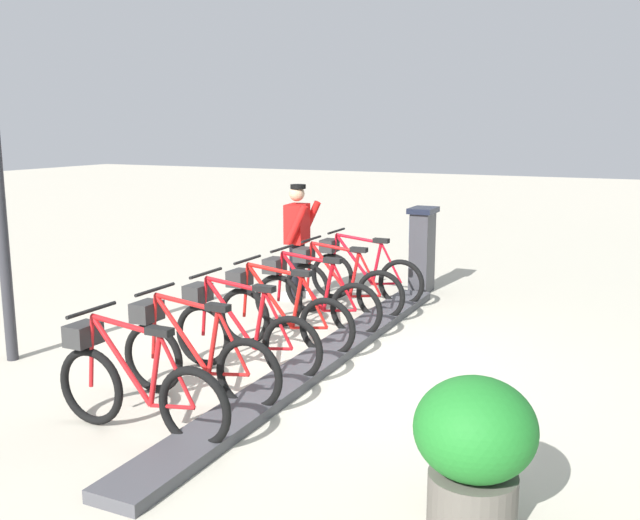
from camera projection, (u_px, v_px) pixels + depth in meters
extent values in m
plane|color=beige|center=(321.00, 363.00, 7.47)|extent=(60.00, 60.00, 0.00)
cube|color=#47474C|center=(321.00, 359.00, 7.46)|extent=(0.44, 6.48, 0.10)
cube|color=#38383D|center=(422.00, 252.00, 10.62)|extent=(0.28, 0.44, 1.20)
cube|color=#194C8C|center=(413.00, 229.00, 10.62)|extent=(0.03, 0.30, 0.40)
cube|color=black|center=(423.00, 210.00, 10.50)|extent=(0.36, 0.52, 0.08)
torus|color=black|center=(401.00, 283.00, 9.76)|extent=(0.67, 0.08, 0.67)
torus|color=black|center=(332.00, 276.00, 10.21)|extent=(0.67, 0.08, 0.67)
cylinder|color=red|center=(354.00, 259.00, 10.01)|extent=(0.60, 0.05, 0.70)
cylinder|color=red|center=(377.00, 264.00, 9.87)|extent=(0.16, 0.05, 0.61)
cylinder|color=red|center=(358.00, 239.00, 9.93)|extent=(0.69, 0.05, 0.11)
cylinder|color=red|center=(387.00, 284.00, 9.85)|extent=(0.43, 0.04, 0.09)
cylinder|color=red|center=(391.00, 263.00, 9.77)|extent=(0.33, 0.04, 0.56)
cylinder|color=red|center=(334.00, 255.00, 10.14)|extent=(0.10, 0.04, 0.62)
cube|color=black|center=(381.00, 241.00, 9.78)|extent=(0.22, 0.10, 0.06)
cylinder|color=black|center=(336.00, 231.00, 10.06)|extent=(0.04, 0.54, 0.03)
cube|color=#2D2D2D|center=(329.00, 246.00, 10.15)|extent=(0.20, 0.28, 0.18)
torus|color=black|center=(380.00, 296.00, 9.04)|extent=(0.67, 0.08, 0.67)
torus|color=black|center=(307.00, 288.00, 9.49)|extent=(0.67, 0.08, 0.67)
cylinder|color=red|center=(331.00, 269.00, 9.29)|extent=(0.60, 0.05, 0.70)
cylinder|color=red|center=(354.00, 274.00, 9.15)|extent=(0.16, 0.05, 0.61)
cylinder|color=red|center=(335.00, 247.00, 9.21)|extent=(0.69, 0.05, 0.11)
cylinder|color=red|center=(365.00, 296.00, 9.13)|extent=(0.43, 0.04, 0.09)
cylinder|color=red|center=(370.00, 274.00, 9.05)|extent=(0.33, 0.04, 0.56)
cylinder|color=red|center=(309.00, 265.00, 9.42)|extent=(0.10, 0.04, 0.62)
cube|color=black|center=(359.00, 250.00, 9.06)|extent=(0.22, 0.10, 0.06)
cylinder|color=black|center=(311.00, 239.00, 9.34)|extent=(0.04, 0.54, 0.03)
cube|color=#2D2D2D|center=(304.00, 255.00, 9.43)|extent=(0.20, 0.28, 0.18)
torus|color=black|center=(356.00, 310.00, 8.32)|extent=(0.67, 0.08, 0.67)
torus|color=black|center=(278.00, 301.00, 8.77)|extent=(0.67, 0.08, 0.67)
cylinder|color=red|center=(303.00, 282.00, 8.57)|extent=(0.60, 0.05, 0.70)
cylinder|color=red|center=(328.00, 287.00, 8.43)|extent=(0.16, 0.05, 0.61)
cylinder|color=red|center=(307.00, 258.00, 8.49)|extent=(0.69, 0.05, 0.11)
cylinder|color=red|center=(340.00, 311.00, 8.41)|extent=(0.43, 0.04, 0.09)
cylinder|color=red|center=(344.00, 287.00, 8.33)|extent=(0.33, 0.04, 0.56)
cylinder|color=red|center=(280.00, 277.00, 8.70)|extent=(0.10, 0.04, 0.62)
cube|color=black|center=(333.00, 260.00, 8.34)|extent=(0.22, 0.10, 0.06)
cylinder|color=black|center=(282.00, 249.00, 8.62)|extent=(0.04, 0.54, 0.03)
cube|color=#2D2D2D|center=(274.00, 265.00, 8.71)|extent=(0.20, 0.28, 0.18)
torus|color=black|center=(327.00, 328.00, 7.60)|extent=(0.67, 0.08, 0.67)
torus|color=black|center=(244.00, 316.00, 8.05)|extent=(0.67, 0.08, 0.67)
cylinder|color=red|center=(270.00, 296.00, 7.85)|extent=(0.60, 0.05, 0.70)
cylinder|color=red|center=(297.00, 302.00, 7.71)|extent=(0.16, 0.05, 0.61)
cylinder|color=red|center=(274.00, 270.00, 7.77)|extent=(0.69, 0.05, 0.11)
cylinder|color=red|center=(310.00, 328.00, 7.69)|extent=(0.43, 0.04, 0.09)
cylinder|color=red|center=(314.00, 302.00, 7.61)|extent=(0.33, 0.04, 0.56)
cylinder|color=red|center=(246.00, 291.00, 7.98)|extent=(0.10, 0.04, 0.62)
cube|color=black|center=(302.00, 273.00, 7.62)|extent=(0.22, 0.10, 0.06)
cylinder|color=black|center=(247.00, 260.00, 7.90)|extent=(0.04, 0.54, 0.03)
cube|color=#2D2D2D|center=(240.00, 278.00, 7.99)|extent=(0.20, 0.28, 0.18)
torus|color=black|center=(292.00, 349.00, 6.88)|extent=(0.67, 0.08, 0.67)
torus|color=black|center=(203.00, 335.00, 7.33)|extent=(0.67, 0.08, 0.67)
cylinder|color=red|center=(230.00, 313.00, 7.13)|extent=(0.60, 0.05, 0.70)
cylinder|color=red|center=(259.00, 320.00, 6.99)|extent=(0.16, 0.05, 0.61)
cylinder|color=red|center=(235.00, 285.00, 7.05)|extent=(0.69, 0.05, 0.11)
cylinder|color=red|center=(273.00, 349.00, 6.97)|extent=(0.43, 0.04, 0.09)
cylinder|color=red|center=(278.00, 320.00, 6.89)|extent=(0.33, 0.04, 0.56)
cylinder|color=red|center=(205.00, 307.00, 7.26)|extent=(0.10, 0.04, 0.62)
cube|color=black|center=(264.00, 288.00, 6.90)|extent=(0.22, 0.10, 0.06)
cylinder|color=black|center=(206.00, 273.00, 7.18)|extent=(0.04, 0.54, 0.03)
cube|color=#2D2D2D|center=(198.00, 293.00, 7.27)|extent=(0.20, 0.28, 0.18)
torus|color=black|center=(249.00, 375.00, 6.16)|extent=(0.67, 0.08, 0.67)
torus|color=black|center=(153.00, 358.00, 6.61)|extent=(0.67, 0.08, 0.67)
cylinder|color=red|center=(182.00, 334.00, 6.41)|extent=(0.60, 0.05, 0.70)
cylinder|color=red|center=(213.00, 343.00, 6.27)|extent=(0.16, 0.05, 0.61)
cylinder|color=red|center=(186.00, 303.00, 6.33)|extent=(0.69, 0.05, 0.11)
cylinder|color=red|center=(228.00, 374.00, 6.26)|extent=(0.43, 0.04, 0.09)
cylinder|color=red|center=(233.00, 343.00, 6.17)|extent=(0.33, 0.04, 0.56)
cylinder|color=red|center=(154.00, 327.00, 6.54)|extent=(0.10, 0.04, 0.62)
cube|color=black|center=(218.00, 307.00, 6.18)|extent=(0.22, 0.10, 0.06)
cylinder|color=black|center=(155.00, 290.00, 6.46)|extent=(0.04, 0.54, 0.03)
cube|color=#2D2D2D|center=(147.00, 311.00, 6.55)|extent=(0.20, 0.28, 0.18)
torus|color=black|center=(194.00, 408.00, 5.44)|extent=(0.67, 0.08, 0.67)
torus|color=black|center=(91.00, 386.00, 5.89)|extent=(0.67, 0.08, 0.67)
cylinder|color=red|center=(121.00, 360.00, 5.69)|extent=(0.60, 0.05, 0.70)
cylinder|color=red|center=(155.00, 371.00, 5.55)|extent=(0.16, 0.05, 0.61)
cylinder|color=red|center=(125.00, 325.00, 5.61)|extent=(0.69, 0.05, 0.11)
cylinder|color=red|center=(172.00, 407.00, 5.54)|extent=(0.43, 0.04, 0.09)
cylinder|color=red|center=(177.00, 371.00, 5.45)|extent=(0.33, 0.04, 0.56)
cylinder|color=red|center=(92.00, 352.00, 5.82)|extent=(0.10, 0.04, 0.62)
cube|color=black|center=(159.00, 331.00, 5.46)|extent=(0.22, 0.10, 0.06)
cylinder|color=black|center=(92.00, 310.00, 5.74)|extent=(0.04, 0.54, 0.03)
cube|color=#2D2D2D|center=(83.00, 334.00, 5.83)|extent=(0.20, 0.28, 0.18)
cube|color=white|center=(304.00, 294.00, 10.37)|extent=(0.27, 0.14, 0.10)
cube|color=white|center=(291.00, 296.00, 10.20)|extent=(0.27, 0.14, 0.10)
cylinder|color=black|center=(300.00, 268.00, 10.31)|extent=(0.15, 0.15, 0.82)
cylinder|color=black|center=(295.00, 271.00, 10.12)|extent=(0.15, 0.15, 0.82)
cube|color=red|center=(297.00, 224.00, 10.09)|extent=(0.30, 0.42, 0.56)
cylinder|color=red|center=(310.00, 220.00, 10.29)|extent=(0.34, 0.13, 0.57)
cylinder|color=red|center=(297.00, 224.00, 9.81)|extent=(0.34, 0.13, 0.57)
sphere|color=tan|center=(297.00, 194.00, 10.01)|extent=(0.22, 0.22, 0.22)
cylinder|color=black|center=(298.00, 187.00, 9.98)|extent=(0.22, 0.22, 0.06)
cylinder|color=#59544C|center=(472.00, 500.00, 4.41)|extent=(0.56, 0.56, 0.35)
ellipsoid|color=#1F7326|center=(475.00, 429.00, 4.32)|extent=(0.76, 0.76, 0.64)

